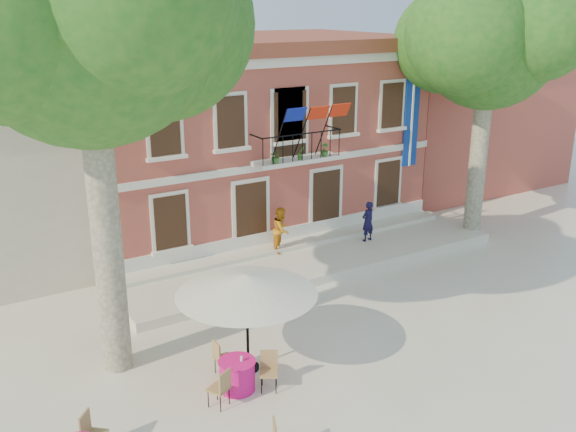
# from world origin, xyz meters

# --- Properties ---
(ground) EXTENTS (90.00, 90.00, 0.00)m
(ground) POSITION_xyz_m (0.00, 0.00, 0.00)
(ground) COLOR beige
(ground) RESTS_ON ground
(main_building) EXTENTS (13.50, 9.59, 7.50)m
(main_building) POSITION_xyz_m (2.00, 9.99, 3.78)
(main_building) COLOR #B74245
(main_building) RESTS_ON ground
(neighbor_east) EXTENTS (9.40, 9.40, 6.40)m
(neighbor_east) POSITION_xyz_m (14.00, 11.00, 3.22)
(neighbor_east) COLOR #B74245
(neighbor_east) RESTS_ON ground
(terrace) EXTENTS (14.00, 3.40, 0.30)m
(terrace) POSITION_xyz_m (2.00, 4.40, 0.15)
(terrace) COLOR silver
(terrace) RESTS_ON ground
(plane_tree_west) EXTENTS (5.87, 5.87, 11.53)m
(plane_tree_west) POSITION_xyz_m (-5.92, 1.34, 8.51)
(plane_tree_west) COLOR #A59E84
(plane_tree_west) RESTS_ON ground
(plane_tree_east) EXTENTS (5.15, 5.15, 10.12)m
(plane_tree_east) POSITION_xyz_m (8.96, 3.58, 7.46)
(plane_tree_east) COLOR #A59E84
(plane_tree_east) RESTS_ON ground
(patio_umbrella) EXTENTS (3.46, 3.46, 2.57)m
(patio_umbrella) POSITION_xyz_m (-3.17, -0.49, 2.31)
(patio_umbrella) COLOR black
(patio_umbrella) RESTS_ON ground
(pedestrian_navy) EXTENTS (0.60, 0.44, 1.52)m
(pedestrian_navy) POSITION_xyz_m (4.54, 4.58, 1.06)
(pedestrian_navy) COLOR black
(pedestrian_navy) RESTS_ON terrace
(pedestrian_orange) EXTENTS (1.01, 0.99, 1.64)m
(pedestrian_orange) POSITION_xyz_m (1.24, 5.31, 1.12)
(pedestrian_orange) COLOR orange
(pedestrian_orange) RESTS_ON terrace
(cafe_table_0) EXTENTS (1.87, 1.64, 0.95)m
(cafe_table_0) POSITION_xyz_m (-3.82, -1.16, 0.43)
(cafe_table_0) COLOR #E9157C
(cafe_table_0) RESTS_ON ground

